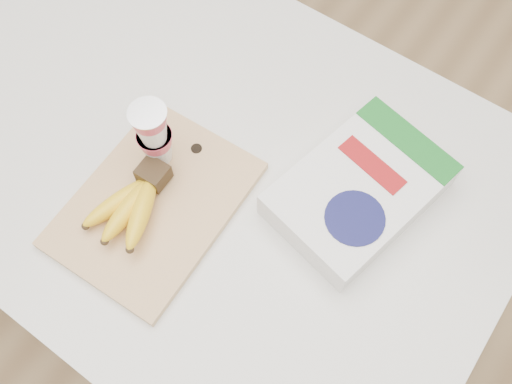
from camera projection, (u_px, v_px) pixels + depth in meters
table at (203, 235)px, 1.45m from camera, size 1.23×0.82×0.92m
cutting_board at (155, 204)px, 0.98m from camera, size 0.26×0.35×0.02m
bananas at (133, 203)px, 0.94m from camera, size 0.12×0.17×0.06m
yogurt_stack at (154, 134)px, 0.94m from camera, size 0.07×0.06×0.15m
cereal_box at (359, 190)px, 0.96m from camera, size 0.25×0.32×0.06m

